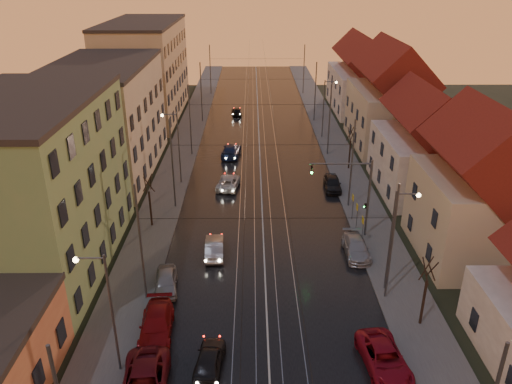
{
  "coord_description": "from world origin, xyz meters",
  "views": [
    {
      "loc": [
        -0.96,
        -20.58,
        21.85
      ],
      "look_at": [
        -0.62,
        21.32,
        2.84
      ],
      "focal_mm": 35.0,
      "sensor_mm": 36.0,
      "label": 1
    }
  ],
  "objects_px": {
    "parked_right_0": "(384,359)",
    "street_lamp_3": "(326,103)",
    "street_lamp_1": "(396,232)",
    "street_lamp_2": "(176,141)",
    "driving_car_3": "(231,150)",
    "driving_car_4": "(237,112)",
    "parked_right_2": "(332,183)",
    "driving_car_1": "(214,247)",
    "parked_left_1": "(144,384)",
    "driving_car_2": "(228,182)",
    "parked_left_2": "(156,325)",
    "traffic_light_mast": "(358,189)",
    "street_lamp_0": "(105,303)",
    "parked_left_3": "(166,281)",
    "driving_car_0": "(210,359)",
    "parked_right_1": "(356,248)"
  },
  "relations": [
    {
      "from": "street_lamp_0",
      "to": "parked_left_3",
      "type": "height_order",
      "value": "street_lamp_0"
    },
    {
      "from": "driving_car_2",
      "to": "parked_left_1",
      "type": "xyz_separation_m",
      "value": [
        -3.45,
        -28.55,
        0.13
      ]
    },
    {
      "from": "street_lamp_2",
      "to": "driving_car_3",
      "type": "distance_m",
      "value": 11.01
    },
    {
      "from": "driving_car_0",
      "to": "parked_right_2",
      "type": "bearing_deg",
      "value": -107.39
    },
    {
      "from": "parked_left_1",
      "to": "parked_left_3",
      "type": "distance_m",
      "value": 10.02
    },
    {
      "from": "parked_left_3",
      "to": "parked_right_1",
      "type": "distance_m",
      "value": 15.68
    },
    {
      "from": "street_lamp_3",
      "to": "street_lamp_1",
      "type": "bearing_deg",
      "value": -90.0
    },
    {
      "from": "parked_left_2",
      "to": "parked_right_0",
      "type": "bearing_deg",
      "value": -16.34
    },
    {
      "from": "street_lamp_0",
      "to": "parked_right_2",
      "type": "distance_m",
      "value": 31.33
    },
    {
      "from": "driving_car_0",
      "to": "driving_car_2",
      "type": "distance_m",
      "value": 26.55
    },
    {
      "from": "parked_left_3",
      "to": "driving_car_0",
      "type": "bearing_deg",
      "value": -71.57
    },
    {
      "from": "parked_left_3",
      "to": "parked_right_1",
      "type": "bearing_deg",
      "value": 10.41
    },
    {
      "from": "street_lamp_1",
      "to": "street_lamp_3",
      "type": "height_order",
      "value": "same"
    },
    {
      "from": "parked_right_0",
      "to": "parked_right_1",
      "type": "bearing_deg",
      "value": 80.25
    },
    {
      "from": "driving_car_3",
      "to": "driving_car_2",
      "type": "bearing_deg",
      "value": 95.8
    },
    {
      "from": "traffic_light_mast",
      "to": "parked_right_0",
      "type": "distance_m",
      "value": 16.41
    },
    {
      "from": "parked_left_3",
      "to": "parked_right_0",
      "type": "height_order",
      "value": "parked_right_0"
    },
    {
      "from": "street_lamp_0",
      "to": "driving_car_4",
      "type": "relative_size",
      "value": 2.22
    },
    {
      "from": "parked_left_2",
      "to": "parked_left_1",
      "type": "bearing_deg",
      "value": -91.22
    },
    {
      "from": "driving_car_1",
      "to": "parked_left_1",
      "type": "relative_size",
      "value": 0.77
    },
    {
      "from": "driving_car_2",
      "to": "parked_left_2",
      "type": "distance_m",
      "value": 23.76
    },
    {
      "from": "street_lamp_1",
      "to": "driving_car_0",
      "type": "distance_m",
      "value": 15.44
    },
    {
      "from": "driving_car_4",
      "to": "parked_left_1",
      "type": "height_order",
      "value": "parked_left_1"
    },
    {
      "from": "driving_car_1",
      "to": "parked_left_2",
      "type": "bearing_deg",
      "value": 69.44
    },
    {
      "from": "parked_left_1",
      "to": "parked_left_2",
      "type": "xyz_separation_m",
      "value": [
        -0.21,
        5.07,
        -0.04
      ]
    },
    {
      "from": "driving_car_0",
      "to": "parked_left_1",
      "type": "relative_size",
      "value": 0.7
    },
    {
      "from": "parked_right_2",
      "to": "street_lamp_3",
      "type": "bearing_deg",
      "value": 87.5
    },
    {
      "from": "street_lamp_3",
      "to": "driving_car_0",
      "type": "distance_m",
      "value": 45.79
    },
    {
      "from": "traffic_light_mast",
      "to": "driving_car_3",
      "type": "bearing_deg",
      "value": 119.38
    },
    {
      "from": "street_lamp_2",
      "to": "parked_left_3",
      "type": "relative_size",
      "value": 2.0
    },
    {
      "from": "driving_car_1",
      "to": "parked_left_3",
      "type": "bearing_deg",
      "value": 53.07
    },
    {
      "from": "parked_right_0",
      "to": "street_lamp_3",
      "type": "bearing_deg",
      "value": 80.78
    },
    {
      "from": "driving_car_2",
      "to": "street_lamp_3",
      "type": "bearing_deg",
      "value": -118.8
    },
    {
      "from": "driving_car_4",
      "to": "parked_right_2",
      "type": "distance_m",
      "value": 31.34
    },
    {
      "from": "parked_left_3",
      "to": "parked_right_0",
      "type": "relative_size",
      "value": 0.79
    },
    {
      "from": "parked_left_2",
      "to": "driving_car_4",
      "type": "bearing_deg",
      "value": 82.27
    },
    {
      "from": "driving_car_0",
      "to": "parked_left_2",
      "type": "xyz_separation_m",
      "value": [
        -3.66,
        3.07,
        0.06
      ]
    },
    {
      "from": "driving_car_1",
      "to": "parked_right_2",
      "type": "height_order",
      "value": "parked_right_2"
    },
    {
      "from": "driving_car_1",
      "to": "driving_car_2",
      "type": "xyz_separation_m",
      "value": [
        0.58,
        13.7,
        -0.06
      ]
    },
    {
      "from": "driving_car_4",
      "to": "parked_right_2",
      "type": "xyz_separation_m",
      "value": [
        11.04,
        -29.33,
        0.11
      ]
    },
    {
      "from": "street_lamp_0",
      "to": "parked_left_2",
      "type": "relative_size",
      "value": 1.59
    },
    {
      "from": "traffic_light_mast",
      "to": "driving_car_2",
      "type": "height_order",
      "value": "traffic_light_mast"
    },
    {
      "from": "traffic_light_mast",
      "to": "parked_right_0",
      "type": "bearing_deg",
      "value": -94.25
    },
    {
      "from": "driving_car_2",
      "to": "traffic_light_mast",
      "type": "bearing_deg",
      "value": 144.43
    },
    {
      "from": "street_lamp_3",
      "to": "driving_car_1",
      "type": "relative_size",
      "value": 1.88
    },
    {
      "from": "traffic_light_mast",
      "to": "driving_car_4",
      "type": "height_order",
      "value": "traffic_light_mast"
    },
    {
      "from": "driving_car_1",
      "to": "driving_car_4",
      "type": "height_order",
      "value": "driving_car_1"
    },
    {
      "from": "driving_car_3",
      "to": "driving_car_4",
      "type": "relative_size",
      "value": 1.45
    },
    {
      "from": "parked_right_0",
      "to": "driving_car_4",
      "type": "bearing_deg",
      "value": 94.25
    },
    {
      "from": "street_lamp_1",
      "to": "driving_car_1",
      "type": "relative_size",
      "value": 1.88
    }
  ]
}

